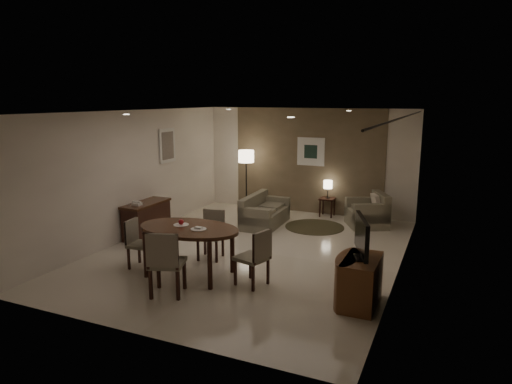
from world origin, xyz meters
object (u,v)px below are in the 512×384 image
at_px(chair_far, 210,235).
at_px(floor_lamp, 246,181).
at_px(sofa, 265,210).
at_px(chair_left, 142,244).
at_px(console_desk, 147,219).
at_px(dining_table, 189,251).
at_px(chair_right, 252,257).
at_px(tv_cabinet, 361,282).
at_px(side_table, 327,207).
at_px(chair_near, 167,262).
at_px(armchair, 367,210).

height_order(chair_far, floor_lamp, floor_lamp).
bearing_deg(sofa, chair_left, 163.15).
bearing_deg(console_desk, chair_left, -55.43).
distance_m(dining_table, chair_right, 1.14).
height_order(tv_cabinet, side_table, tv_cabinet).
relative_size(console_desk, floor_lamp, 0.74).
bearing_deg(sofa, floor_lamp, 40.82).
xyz_separation_m(console_desk, sofa, (1.99, 1.86, -0.02)).
bearing_deg(chair_near, sofa, -107.21).
distance_m(console_desk, sofa, 2.73).
bearing_deg(console_desk, chair_right, -25.07).
distance_m(console_desk, side_table, 4.51).
height_order(sofa, floor_lamp, floor_lamp).
height_order(chair_near, floor_lamp, floor_lamp).
bearing_deg(chair_left, armchair, -42.69).
xyz_separation_m(tv_cabinet, chair_left, (-3.82, -0.05, 0.08)).
bearing_deg(chair_right, armchair, -178.10).
relative_size(console_desk, chair_near, 1.17).
xyz_separation_m(console_desk, chair_left, (1.07, -1.55, 0.05)).
xyz_separation_m(chair_right, side_table, (-0.03, 4.72, -0.23)).
distance_m(tv_cabinet, armchair, 4.28).
xyz_separation_m(dining_table, side_table, (1.10, 4.76, -0.18)).
distance_m(chair_left, floor_lamp, 4.52).
relative_size(dining_table, floor_lamp, 1.10).
bearing_deg(chair_near, floor_lamp, -96.94).
xyz_separation_m(dining_table, sofa, (-0.02, 3.38, -0.06)).
height_order(tv_cabinet, armchair, armchair).
bearing_deg(armchair, tv_cabinet, -18.23).
bearing_deg(chair_far, chair_left, -144.21).
xyz_separation_m(tv_cabinet, side_table, (-1.77, 4.75, -0.11)).
xyz_separation_m(chair_left, chair_right, (2.09, 0.07, 0.04)).
bearing_deg(chair_far, armchair, 47.35).
bearing_deg(side_table, chair_near, -100.05).
bearing_deg(dining_table, side_table, 76.98).
bearing_deg(floor_lamp, chair_far, -75.27).
height_order(chair_far, chair_left, chair_far).
bearing_deg(chair_right, chair_near, -34.47).
bearing_deg(tv_cabinet, dining_table, -179.78).
relative_size(chair_near, chair_far, 1.15).
relative_size(chair_near, sofa, 0.68).
distance_m(chair_left, armchair, 5.30).
bearing_deg(sofa, chair_near, -179.76).
distance_m(dining_table, side_table, 4.89).
relative_size(tv_cabinet, sofa, 0.60).
relative_size(console_desk, tv_cabinet, 1.33).
xyz_separation_m(console_desk, tv_cabinet, (4.89, -1.50, -0.03)).
height_order(armchair, side_table, armchair).
distance_m(chair_right, sofa, 3.54).
relative_size(armchair, floor_lamp, 0.55).
relative_size(side_table, floor_lamp, 0.29).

